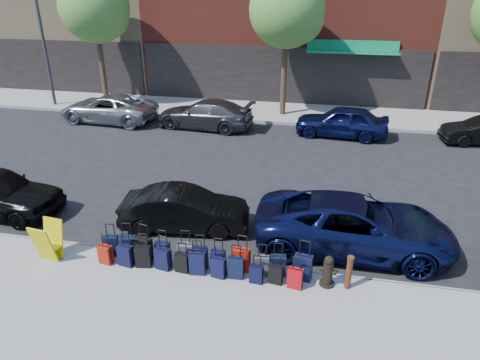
% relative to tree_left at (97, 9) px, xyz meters
% --- Properties ---
extents(ground, '(120.00, 120.00, 0.00)m').
position_rel_tree_left_xyz_m(ground, '(9.86, -9.50, -5.41)').
color(ground, black).
rests_on(ground, ground).
extents(sidewalk_near, '(60.00, 4.00, 0.15)m').
position_rel_tree_left_xyz_m(sidewalk_near, '(9.86, -16.00, -5.34)').
color(sidewalk_near, gray).
rests_on(sidewalk_near, ground).
extents(sidewalk_far, '(60.00, 4.00, 0.15)m').
position_rel_tree_left_xyz_m(sidewalk_far, '(9.86, 0.50, -5.34)').
color(sidewalk_far, gray).
rests_on(sidewalk_far, ground).
extents(curb_near, '(60.00, 0.08, 0.15)m').
position_rel_tree_left_xyz_m(curb_near, '(9.86, -13.98, -5.34)').
color(curb_near, gray).
rests_on(curb_near, ground).
extents(curb_far, '(60.00, 0.08, 0.15)m').
position_rel_tree_left_xyz_m(curb_far, '(9.86, -1.52, -5.34)').
color(curb_far, gray).
rests_on(curb_far, ground).
extents(tree_left, '(3.80, 3.80, 7.27)m').
position_rel_tree_left_xyz_m(tree_left, '(0.00, 0.00, 0.00)').
color(tree_left, black).
rests_on(tree_left, sidewalk_far).
extents(tree_center, '(3.80, 3.80, 7.27)m').
position_rel_tree_left_xyz_m(tree_center, '(10.50, 0.00, 0.00)').
color(tree_center, black).
rests_on(tree_center, sidewalk_far).
extents(streetlight, '(2.59, 0.18, 8.00)m').
position_rel_tree_left_xyz_m(streetlight, '(-2.94, -0.70, -0.75)').
color(streetlight, '#333338').
rests_on(streetlight, sidewalk_far).
extents(suitcase_front_0, '(0.41, 0.27, 0.92)m').
position_rel_tree_left_xyz_m(suitcase_front_0, '(7.35, -14.28, -4.97)').
color(suitcase_front_0, black).
rests_on(suitcase_front_0, sidewalk_near).
extents(suitcase_front_1, '(0.46, 0.31, 1.02)m').
position_rel_tree_left_xyz_m(suitcase_front_1, '(7.85, -14.31, -4.94)').
color(suitcase_front_1, black).
rests_on(suitcase_front_1, sidewalk_near).
extents(suitcase_front_2, '(0.47, 0.32, 1.04)m').
position_rel_tree_left_xyz_m(suitcase_front_2, '(8.30, -14.33, -4.94)').
color(suitcase_front_2, black).
rests_on(suitcase_front_2, sidewalk_near).
extents(suitcase_front_3, '(0.38, 0.22, 0.90)m').
position_rel_tree_left_xyz_m(suitcase_front_3, '(8.79, -14.28, -4.98)').
color(suitcase_front_3, black).
rests_on(suitcase_front_3, sidewalk_near).
extents(suitcase_front_4, '(0.42, 0.26, 0.97)m').
position_rel_tree_left_xyz_m(suitcase_front_4, '(9.42, -14.29, -4.96)').
color(suitcase_front_4, '#434248').
rests_on(suitcase_front_4, sidewalk_near).
extents(suitcase_front_5, '(0.40, 0.24, 0.93)m').
position_rel_tree_left_xyz_m(suitcase_front_5, '(9.84, -14.35, -4.97)').
color(suitcase_front_5, black).
rests_on(suitcase_front_5, sidewalk_near).
extents(suitcase_front_6, '(0.37, 0.21, 0.89)m').
position_rel_tree_left_xyz_m(suitcase_front_6, '(10.30, -14.34, -4.98)').
color(suitcase_front_6, black).
rests_on(suitcase_front_6, sidewalk_near).
extents(suitcase_front_7, '(0.44, 0.28, 0.99)m').
position_rel_tree_left_xyz_m(suitcase_front_7, '(10.89, -14.25, -4.95)').
color(suitcase_front_7, '#991609').
rests_on(suitcase_front_7, sidewalk_near).
extents(suitcase_front_8, '(0.37, 0.23, 0.86)m').
position_rel_tree_left_xyz_m(suitcase_front_8, '(11.43, -14.33, -4.99)').
color(suitcase_front_8, '#37373B').
rests_on(suitcase_front_8, sidewalk_near).
extents(suitcase_front_9, '(0.41, 0.27, 0.91)m').
position_rel_tree_left_xyz_m(suitcase_front_9, '(11.82, -14.28, -4.98)').
color(suitcase_front_9, black).
rests_on(suitcase_front_9, sidewalk_near).
extents(suitcase_front_10, '(0.47, 0.31, 1.07)m').
position_rel_tree_left_xyz_m(suitcase_front_10, '(12.43, -14.30, -4.93)').
color(suitcase_front_10, black).
rests_on(suitcase_front_10, sidewalk_near).
extents(suitcase_back_0, '(0.38, 0.26, 0.83)m').
position_rel_tree_left_xyz_m(suitcase_back_0, '(7.37, -14.66, -5.00)').
color(suitcase_back_0, maroon).
rests_on(suitcase_back_0, sidewalk_near).
extents(suitcase_back_1, '(0.42, 0.29, 0.92)m').
position_rel_tree_left_xyz_m(suitcase_back_1, '(7.93, -14.64, -4.97)').
color(suitcase_back_1, black).
rests_on(suitcase_back_1, sidewalk_near).
extents(suitcase_back_2, '(0.42, 0.29, 0.94)m').
position_rel_tree_left_xyz_m(suitcase_back_2, '(8.39, -14.59, -4.97)').
color(suitcase_back_2, black).
rests_on(suitcase_back_2, sidewalk_near).
extents(suitcase_back_3, '(0.43, 0.30, 0.93)m').
position_rel_tree_left_xyz_m(suitcase_back_3, '(8.92, -14.59, -4.97)').
color(suitcase_back_3, black).
rests_on(suitcase_back_3, sidewalk_near).
extents(suitcase_back_4, '(0.36, 0.23, 0.83)m').
position_rel_tree_left_xyz_m(suitcase_back_4, '(9.43, -14.60, -5.00)').
color(suitcase_back_4, black).
rests_on(suitcase_back_4, sidewalk_near).
extents(suitcase_back_5, '(0.41, 0.27, 0.93)m').
position_rel_tree_left_xyz_m(suitcase_back_5, '(9.83, -14.61, -4.97)').
color(suitcase_back_5, black).
rests_on(suitcase_back_5, sidewalk_near).
extents(suitcase_back_6, '(0.39, 0.27, 0.85)m').
position_rel_tree_left_xyz_m(suitcase_back_6, '(10.39, -14.63, -5.00)').
color(suitcase_back_6, black).
rests_on(suitcase_back_6, sidewalk_near).
extents(suitcase_back_7, '(0.39, 0.23, 0.91)m').
position_rel_tree_left_xyz_m(suitcase_back_7, '(10.81, -14.57, -4.98)').
color(suitcase_back_7, black).
rests_on(suitcase_back_7, sidewalk_near).
extents(suitcase_back_8, '(0.34, 0.22, 0.76)m').
position_rel_tree_left_xyz_m(suitcase_back_8, '(11.34, -14.66, -5.02)').
color(suitcase_back_8, black).
rests_on(suitcase_back_8, sidewalk_near).
extents(suitcase_back_9, '(0.36, 0.24, 0.79)m').
position_rel_tree_left_xyz_m(suitcase_back_9, '(11.80, -14.59, -5.01)').
color(suitcase_back_9, black).
rests_on(suitcase_back_9, sidewalk_near).
extents(suitcase_back_10, '(0.38, 0.26, 0.84)m').
position_rel_tree_left_xyz_m(suitcase_back_10, '(12.28, -14.67, -5.00)').
color(suitcase_back_10, '#A40A10').
rests_on(suitcase_back_10, sidewalk_near).
extents(fire_hydrant, '(0.42, 0.37, 0.81)m').
position_rel_tree_left_xyz_m(fire_hydrant, '(13.03, -14.42, -4.89)').
color(fire_hydrant, black).
rests_on(fire_hydrant, sidewalk_near).
extents(bollard, '(0.16, 0.16, 0.89)m').
position_rel_tree_left_xyz_m(bollard, '(13.52, -14.43, -4.80)').
color(bollard, '#38190C').
rests_on(bollard, sidewalk_near).
extents(display_rack, '(0.67, 0.72, 1.05)m').
position_rel_tree_left_xyz_m(display_rack, '(5.84, -14.76, -4.74)').
color(display_rack, '#CBB90B').
rests_on(display_rack, sidewalk_near).
extents(car_near_1, '(3.94, 1.78, 1.26)m').
position_rel_tree_left_xyz_m(car_near_1, '(8.78, -12.35, -4.78)').
color(car_near_1, black).
rests_on(car_near_1, ground).
extents(car_near_2, '(5.44, 2.55, 1.50)m').
position_rel_tree_left_xyz_m(car_near_2, '(13.69, -12.45, -4.66)').
color(car_near_2, '#0C1136').
rests_on(car_near_2, ground).
extents(car_far_0, '(5.27, 2.73, 1.42)m').
position_rel_tree_left_xyz_m(car_far_0, '(1.40, -2.73, -4.70)').
color(car_far_0, '#AEB0B5').
rests_on(car_far_0, ground).
extents(car_far_1, '(5.08, 2.47, 1.42)m').
position_rel_tree_left_xyz_m(car_far_1, '(6.71, -2.78, -4.70)').
color(car_far_1, '#363639').
rests_on(car_far_1, ground).
extents(car_far_2, '(4.48, 2.13, 1.48)m').
position_rel_tree_left_xyz_m(car_far_2, '(13.48, -2.76, -4.67)').
color(car_far_2, '#0D123A').
rests_on(car_far_2, ground).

